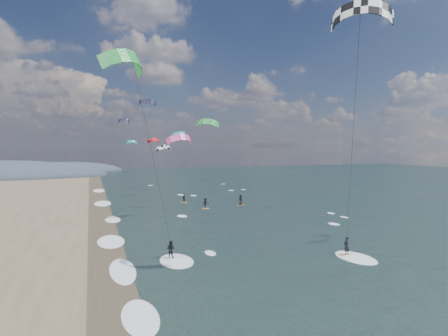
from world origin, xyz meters
name	(u,v)px	position (x,y,z in m)	size (l,w,h in m)	color
ground	(297,280)	(0.00, 0.00, 0.00)	(260.00, 260.00, 0.00)	black
wet_sand_strip	(107,257)	(-12.00, 10.00, 0.00)	(3.00, 240.00, 0.00)	#382D23
kitesurfer_near_a	(359,75)	(3.81, -1.17, 13.87)	(7.55, 9.19, 18.60)	orange
kitesurfer_near_b	(150,139)	(-9.34, 3.65, 9.58)	(6.75, 8.89, 15.47)	orange
far_kitesurfers	(213,201)	(4.24, 31.45, 0.79)	(8.75, 7.35, 1.59)	orange
bg_kite_field	(158,131)	(-0.53, 51.01, 12.08)	(11.62, 61.24, 9.85)	green
shoreline_surf	(118,242)	(-10.80, 14.75, 0.00)	(2.40, 79.40, 0.11)	white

